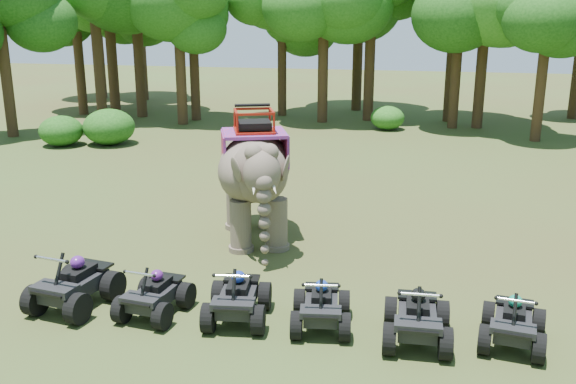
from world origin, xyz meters
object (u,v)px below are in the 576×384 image
elephant (255,174)px  atv_0 (74,277)px  atv_2 (237,292)px  atv_3 (321,300)px  atv_4 (418,311)px  atv_1 (154,289)px  atv_5 (514,316)px

elephant → atv_0: size_ratio=2.37×
atv_2 → atv_3: size_ratio=1.06×
elephant → atv_4: elephant is taller
atv_4 → atv_1: bearing=177.9°
atv_0 → atv_1: atv_0 is taller
atv_2 → atv_0: bearing=175.2°
elephant → atv_0: elephant is taller
atv_2 → atv_3: (1.75, 0.06, -0.04)m
atv_0 → atv_1: bearing=9.5°
elephant → atv_5: size_ratio=2.73×
atv_1 → atv_4: 5.44m
atv_2 → atv_5: bearing=-5.9°
atv_1 → atv_0: bearing=-172.6°
atv_3 → atv_5: atv_5 is taller
elephant → atv_5: bearing=-57.0°
atv_2 → atv_4: atv_4 is taller
atv_2 → atv_4: size_ratio=0.98×
atv_1 → atv_3: (3.53, 0.19, 0.00)m
atv_4 → atv_2: bearing=175.8°
atv_1 → atv_2: 1.79m
atv_0 → atv_1: 1.84m
elephant → atv_0: (-2.72, -5.03, -1.17)m
atv_0 → atv_4: 7.28m
elephant → atv_2: (0.90, -4.88, -1.22)m
atv_0 → atv_5: atv_0 is taller
atv_3 → atv_4: size_ratio=0.92×
atv_0 → atv_4: bearing=8.9°
atv_0 → atv_2: (3.62, 0.15, -0.06)m
atv_0 → atv_4: size_ratio=1.06×
atv_3 → elephant: bearing=111.0°
atv_1 → atv_2: (1.78, 0.13, 0.04)m
atv_2 → atv_5: atv_2 is taller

